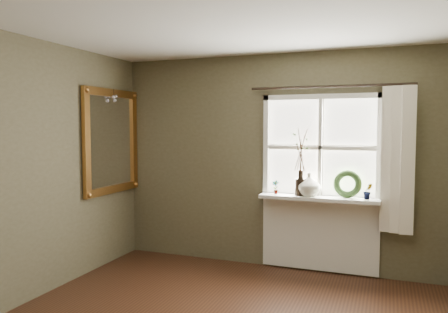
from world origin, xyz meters
name	(u,v)px	position (x,y,z in m)	size (l,w,h in m)	color
ceiling	(200,4)	(0.00, 0.00, 2.60)	(4.50, 4.50, 0.00)	silver
wall_back	(276,161)	(0.00, 2.30, 1.30)	(4.00, 0.10, 2.60)	brown
window_frame	(320,148)	(0.55, 2.23, 1.48)	(1.36, 0.06, 1.24)	white
window_sill	(318,198)	(0.55, 2.12, 0.90)	(1.36, 0.26, 0.04)	white
window_apron	(319,234)	(0.55, 2.23, 0.46)	(1.36, 0.04, 0.88)	white
dark_jug	(301,187)	(0.34, 2.12, 1.02)	(0.14, 0.14, 0.20)	black
cream_vase	(309,184)	(0.44, 2.12, 1.05)	(0.26, 0.26, 0.27)	silver
wreath	(347,187)	(0.87, 2.16, 1.04)	(0.32, 0.32, 0.08)	#2C4820
potted_plant_left	(276,187)	(0.05, 2.12, 1.00)	(0.09, 0.06, 0.17)	#2C4820
potted_plant_right	(368,191)	(1.09, 2.12, 1.01)	(0.10, 0.08, 0.18)	#2C4820
curtain	(398,160)	(1.39, 2.13, 1.37)	(0.36, 0.12, 1.59)	white
curtain_rod	(329,86)	(0.65, 2.17, 2.18)	(0.03, 0.03, 1.84)	black
gilt_mirror	(112,141)	(-1.96, 1.70, 1.54)	(0.10, 1.09, 1.30)	white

